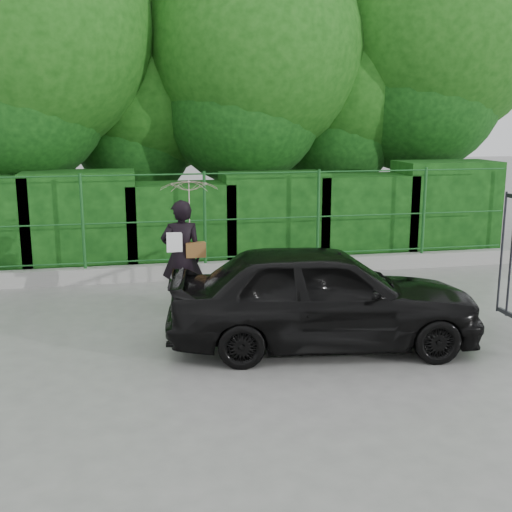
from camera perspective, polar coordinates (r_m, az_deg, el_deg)
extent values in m
plane|color=gray|center=(8.45, -3.26, -9.38)|extent=(80.00, 80.00, 0.00)
cube|color=#9E9E99|center=(12.68, -6.29, -1.35)|extent=(14.00, 0.25, 0.30)
cylinder|color=#18501E|center=(12.45, -15.15, 2.98)|extent=(0.06, 0.06, 1.80)
cylinder|color=#18501E|center=(12.52, -4.58, 3.41)|extent=(0.06, 0.06, 1.80)
cylinder|color=#18501E|center=(13.00, 5.55, 3.72)|extent=(0.06, 0.06, 1.80)
cylinder|color=#18501E|center=(13.85, 14.70, 3.90)|extent=(0.06, 0.06, 1.80)
cylinder|color=#18501E|center=(12.62, -6.32, -0.24)|extent=(13.60, 0.03, 0.03)
cylinder|color=#18501E|center=(12.48, -6.40, 3.12)|extent=(13.60, 0.03, 0.03)
cylinder|color=#18501E|center=(12.37, -6.49, 7.24)|extent=(13.60, 0.03, 0.03)
cube|color=black|center=(13.46, -15.31, 2.90)|extent=(2.20, 1.20, 2.06)
cube|color=black|center=(13.51, -6.77, 2.69)|extent=(2.20, 1.20, 1.78)
cube|color=black|center=(13.80, 1.53, 3.36)|extent=(2.20, 1.20, 1.97)
cube|color=black|center=(14.39, 9.31, 3.41)|extent=(2.20, 1.20, 1.88)
cube|color=black|center=(15.20, 16.41, 4.05)|extent=(2.20, 1.20, 2.15)
cylinder|color=black|center=(15.12, -19.02, 8.31)|extent=(0.36, 0.36, 4.50)
sphere|color=#14470F|center=(15.20, -19.76, 18.50)|extent=(5.40, 5.40, 5.40)
cylinder|color=black|center=(16.35, -9.54, 6.85)|extent=(0.36, 0.36, 3.25)
sphere|color=#14470F|center=(16.29, -9.78, 13.69)|extent=(3.90, 3.90, 3.90)
cylinder|color=black|center=(15.62, -0.15, 8.61)|extent=(0.36, 0.36, 4.25)
sphere|color=#14470F|center=(15.67, -0.15, 17.96)|extent=(5.10, 5.10, 5.10)
cylinder|color=black|center=(16.99, 7.73, 7.53)|extent=(0.36, 0.36, 3.50)
sphere|color=#14470F|center=(16.95, 7.94, 14.62)|extent=(4.20, 4.20, 4.20)
cylinder|color=black|center=(17.36, 14.56, 9.41)|extent=(0.36, 0.36, 4.75)
sphere|color=#14470F|center=(17.47, 15.09, 18.78)|extent=(5.70, 5.70, 5.70)
cylinder|color=#25252B|center=(10.47, 21.73, 0.01)|extent=(0.04, 0.04, 1.90)
cylinder|color=#25252B|center=(10.68, 21.00, 0.29)|extent=(0.04, 0.04, 1.90)
imported|color=black|center=(10.47, -6.62, 0.03)|extent=(0.69, 0.47, 1.82)
imported|color=#F6C2C9|center=(10.40, -5.93, 4.50)|extent=(0.94, 0.96, 0.86)
cube|color=brown|center=(10.39, -5.39, 0.56)|extent=(0.32, 0.15, 0.24)
cube|color=white|center=(10.30, -7.26, 1.22)|extent=(0.25, 0.02, 0.32)
imported|color=black|center=(8.83, 5.94, -3.52)|extent=(4.43, 2.28, 1.44)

